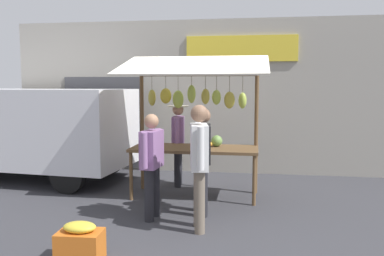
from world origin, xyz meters
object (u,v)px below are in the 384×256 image
at_px(shopper_with_shopping_bag, 152,159).
at_px(parked_van, 18,125).
at_px(shopper_in_striped_shirt, 203,154).
at_px(shopper_with_ponytail, 199,158).
at_px(vendor_with_sunhat, 178,138).
at_px(market_stall, 195,109).
at_px(produce_crate_near, 80,243).

height_order(shopper_with_shopping_bag, parked_van, parked_van).
xyz_separation_m(shopper_with_shopping_bag, parked_van, (3.44, -2.13, 0.24)).
relative_size(shopper_in_striped_shirt, shopper_with_ponytail, 0.95).
relative_size(vendor_with_sunhat, shopper_with_shopping_bag, 1.03).
distance_m(shopper_in_striped_shirt, shopper_with_ponytail, 0.69).
bearing_deg(market_stall, parked_van, -11.38).
relative_size(vendor_with_sunhat, shopper_with_ponytail, 0.94).
bearing_deg(vendor_with_sunhat, parked_van, -98.38).
distance_m(market_stall, produce_crate_near, 3.30).
xyz_separation_m(market_stall, vendor_with_sunhat, (0.44, -0.69, -0.61)).
relative_size(shopper_with_ponytail, parked_van, 0.37).
xyz_separation_m(shopper_in_striped_shirt, parked_van, (4.15, -1.79, 0.19)).
distance_m(shopper_with_shopping_bag, parked_van, 4.05).
bearing_deg(market_stall, vendor_with_sunhat, -57.80).
height_order(shopper_in_striped_shirt, produce_crate_near, shopper_in_striped_shirt).
bearing_deg(parked_van, shopper_with_shopping_bag, 153.67).
bearing_deg(shopper_in_striped_shirt, shopper_with_ponytail, 176.14).
bearing_deg(shopper_in_striped_shirt, market_stall, 8.65).
relative_size(shopper_in_striped_shirt, produce_crate_near, 3.17).
height_order(shopper_in_striped_shirt, shopper_with_ponytail, shopper_with_ponytail).
bearing_deg(market_stall, shopper_with_ponytail, 100.41).
bearing_deg(shopper_with_shopping_bag, produce_crate_near, 169.91).
bearing_deg(shopper_with_ponytail, produce_crate_near, 123.81).
bearing_deg(parked_van, vendor_with_sunhat, -176.06).
relative_size(market_stall, shopper_in_striped_shirt, 1.54).
bearing_deg(produce_crate_near, shopper_with_shopping_bag, -105.83).
xyz_separation_m(parked_van, produce_crate_near, (-3.00, 3.66, -0.92)).
xyz_separation_m(vendor_with_sunhat, shopper_in_striped_shirt, (-0.71, 1.71, -0.01)).
bearing_deg(market_stall, produce_crate_near, 73.23).
bearing_deg(shopper_in_striped_shirt, parked_van, 59.92).
bearing_deg(vendor_with_sunhat, shopper_with_shopping_bag, -6.85).
bearing_deg(vendor_with_sunhat, shopper_in_striped_shirt, 15.79).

